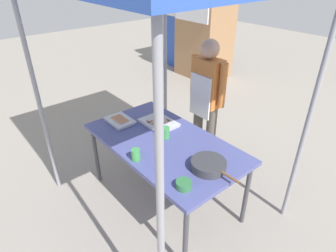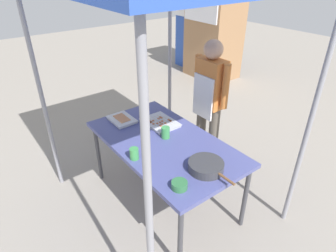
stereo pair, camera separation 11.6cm
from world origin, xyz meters
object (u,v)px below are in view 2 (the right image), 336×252
Objects in this scene: cooking_wok at (206,166)px; drink_cup_by_wok at (134,154)px; tray_grilled_sausages at (122,119)px; vendor_woman at (210,95)px; tray_meat_skewers at (160,123)px; neighbor_stall_left at (199,30)px; neighbor_stall_right at (213,36)px; condiment_bowl at (179,185)px; drink_cup_near_edge at (166,133)px; stall_table at (164,145)px.

cooking_wok is 4.35× the size of drink_cup_by_wok.
tray_grilled_sausages is 1.04m from vendor_woman.
tray_meat_skewers is 4.37m from neighbor_stall_left.
tray_meat_skewers is 0.22× the size of neighbor_stall_right.
tray_meat_skewers is at bearing 152.55° from condiment_bowl.
tray_grilled_sausages is 2.45× the size of condiment_bowl.
tray_grilled_sausages is 4.40m from neighbor_stall_left.
neighbor_stall_right reaches higher than tray_grilled_sausages.
drink_cup_by_wok is at bearing -53.94° from neighbor_stall_right.
cooking_wok is at bearing -9.94° from tray_meat_skewers.
drink_cup_near_edge is 0.07× the size of neighbor_stall_right.
drink_cup_near_edge is at bearing 17.52° from tray_grilled_sausages.
tray_meat_skewers is at bearing 86.73° from vendor_woman.
neighbor_stall_right is at bearing 131.94° from condiment_bowl.
drink_cup_by_wok is 0.06× the size of neighbor_stall_left.
stall_table is at bearing -178.39° from cooking_wok.
drink_cup_by_wok is at bearing -56.13° from tray_meat_skewers.
condiment_bowl is 5.33m from neighbor_stall_left.
tray_grilled_sausages is (-0.60, -0.13, 0.07)m from stall_table.
tray_meat_skewers is 0.23× the size of neighbor_stall_left.
drink_cup_near_edge reaches higher than drink_cup_by_wok.
tray_grilled_sausages is 0.59m from drink_cup_near_edge.
drink_cup_near_edge is 0.83m from vendor_woman.
neighbor_stall_left is 0.98× the size of neighbor_stall_right.
vendor_woman reaches higher than drink_cup_by_wok.
neighbor_stall_right is (0.72, -0.25, 0.02)m from neighbor_stall_left.
tray_meat_skewers is at bearing -47.88° from neighbor_stall_left.
tray_grilled_sausages is at bearing -162.48° from drink_cup_near_edge.
drink_cup_near_edge reaches higher than condiment_bowl.
drink_cup_near_edge is at bearing 129.02° from stall_table.
stall_table is at bearing 100.83° from drink_cup_by_wok.
stall_table is at bearing -50.98° from drink_cup_near_edge.
neighbor_stall_left is (-3.18, 3.36, 0.04)m from drink_cup_near_edge.
stall_table is 0.40m from drink_cup_by_wok.
vendor_woman is at bearing 134.70° from cooking_wok.
neighbor_stall_left is (-2.93, 3.24, 0.08)m from tray_meat_skewers.
drink_cup_near_edge reaches higher than cooking_wok.
tray_meat_skewers is 0.25× the size of vendor_woman.
vendor_woman reaches higher than tray_grilled_sausages.
cooking_wok is 0.61m from drink_cup_near_edge.
cooking_wok is at bearing 6.93° from tray_grilled_sausages.
drink_cup_near_edge reaches higher than tray_grilled_sausages.
drink_cup_by_wok is 4.37m from neighbor_stall_right.
drink_cup_near_edge is (-0.04, 0.05, 0.11)m from stall_table.
tray_grilled_sausages is at bearing 159.51° from drink_cup_by_wok.
neighbor_stall_left is (-3.79, 3.39, 0.06)m from cooking_wok.
tray_grilled_sausages is 0.68× the size of cooking_wok.
cooking_wok is 0.27× the size of neighbor_stall_left.
drink_cup_near_edge is 0.44m from drink_cup_by_wok.
drink_cup_near_edge is (0.25, -0.12, 0.04)m from tray_meat_skewers.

